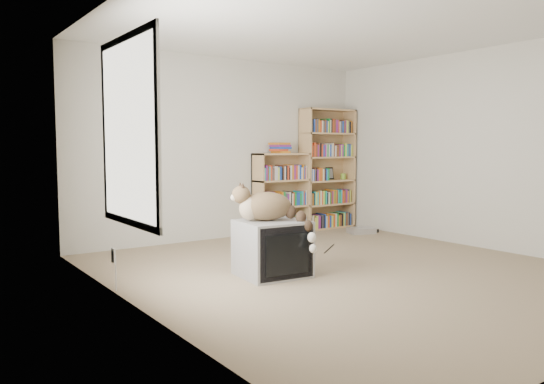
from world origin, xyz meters
TOP-DOWN VIEW (x-y plane):
  - floor at (0.00, 0.00)m, footprint 4.50×5.00m
  - wall_back at (0.00, 2.50)m, footprint 4.50×0.02m
  - wall_left at (-2.25, 0.00)m, footprint 0.02×5.00m
  - wall_right at (2.25, 0.00)m, footprint 0.02×5.00m
  - ceiling at (0.00, 0.00)m, footprint 4.50×5.00m
  - window at (-2.24, 0.20)m, footprint 0.02×1.22m
  - crt_tv at (-0.77, 0.30)m, footprint 0.69×0.63m
  - cat at (-0.77, 0.29)m, footprint 0.72×0.74m
  - bookcase_tall at (1.74, 2.36)m, footprint 0.93×0.30m
  - bookcase_short at (0.84, 2.36)m, footprint 0.86×0.30m
  - book_stack at (0.80, 2.32)m, footprint 0.22×0.29m
  - green_mug at (2.06, 2.34)m, footprint 0.09×0.09m
  - framed_print at (1.86, 2.44)m, footprint 0.14×0.05m
  - dvd_player at (1.81, 1.65)m, footprint 0.43×0.36m
  - wall_outlet at (-2.24, 0.65)m, footprint 0.01×0.08m
  - floor_cables at (0.07, 1.21)m, footprint 1.20×0.70m

SIDE VIEW (x-z plane):
  - floor at x=0.00m, z-range -0.01..0.01m
  - floor_cables at x=0.07m, z-range 0.00..0.01m
  - dvd_player at x=1.81m, z-range 0.00..0.08m
  - crt_tv at x=-0.77m, z-range 0.00..0.55m
  - wall_outlet at x=-2.24m, z-range 0.26..0.39m
  - bookcase_short at x=0.84m, z-range -0.05..1.13m
  - cat at x=-0.77m, z-range 0.34..0.97m
  - green_mug at x=2.06m, z-range 0.76..0.85m
  - framed_print at x=1.86m, z-range 0.76..0.95m
  - bookcase_tall at x=1.74m, z-range -0.05..1.81m
  - wall_back at x=0.00m, z-range 0.00..2.50m
  - wall_left at x=-2.25m, z-range 0.00..2.50m
  - wall_right at x=2.25m, z-range 0.00..2.50m
  - book_stack at x=0.80m, z-range 1.18..1.34m
  - window at x=-2.24m, z-range 0.64..2.16m
  - ceiling at x=0.00m, z-range 2.49..2.51m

